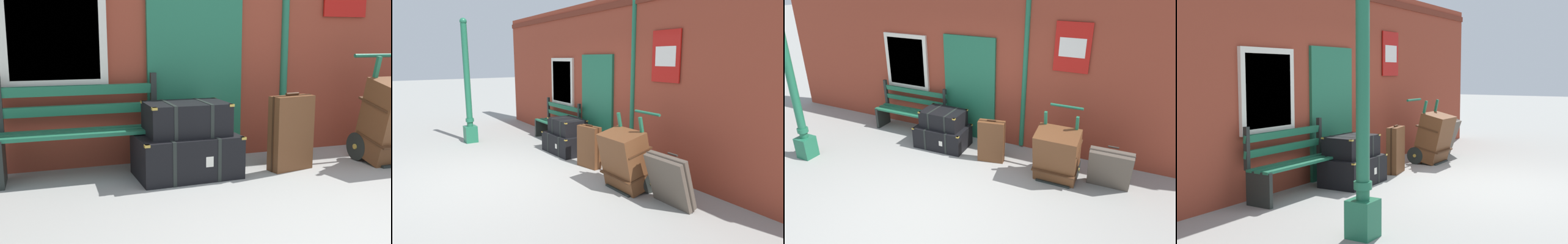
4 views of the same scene
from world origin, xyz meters
The scene contains 10 objects.
ground_plane centered at (0.00, 0.00, 0.00)m, with size 60.00×60.00×0.00m, color gray.
brick_facade centered at (-0.02, 2.60, 1.60)m, with size 10.40×0.35×3.20m.
lamp_post centered at (-2.85, 0.34, 1.11)m, with size 0.28×0.28×2.94m.
platform_bench centered at (-1.75, 2.16, 0.44)m, with size 1.60×0.43×1.01m.
steamer_trunk_base centered at (-0.78, 1.82, 0.21)m, with size 1.03×0.68×0.43m.
steamer_trunk_middle centered at (-0.77, 1.85, 0.58)m, with size 0.81×0.56×0.33m.
porters_trolley centered at (1.56, 1.70, 0.27)m, with size 0.71×0.61×1.20m.
large_brown_trunk centered at (1.56, 1.53, 0.48)m, with size 0.70×0.63×0.96m.
suitcase_slate centered at (2.38, 1.63, 0.38)m, with size 0.66×0.40×0.76m.
suitcase_oxblood centered at (0.33, 1.69, 0.39)m, with size 0.50×0.26×0.82m.
Camera 2 is at (5.34, -1.68, 2.01)m, focal length 30.64 mm.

